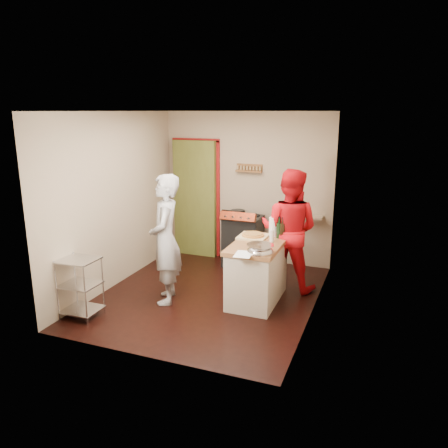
% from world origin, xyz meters
% --- Properties ---
extents(floor, '(3.50, 3.50, 0.00)m').
position_xyz_m(floor, '(0.00, 0.00, 0.00)').
color(floor, black).
rests_on(floor, ground).
extents(back_wall, '(3.00, 0.44, 2.60)m').
position_xyz_m(back_wall, '(-0.64, 1.78, 1.13)').
color(back_wall, gray).
rests_on(back_wall, ground).
extents(left_wall, '(0.04, 3.50, 2.60)m').
position_xyz_m(left_wall, '(-1.50, 0.00, 1.30)').
color(left_wall, gray).
rests_on(left_wall, ground).
extents(right_wall, '(0.04, 3.50, 2.60)m').
position_xyz_m(right_wall, '(1.50, 0.00, 1.30)').
color(right_wall, gray).
rests_on(right_wall, ground).
extents(ceiling, '(3.00, 3.50, 0.02)m').
position_xyz_m(ceiling, '(0.00, 0.00, 2.61)').
color(ceiling, white).
rests_on(ceiling, back_wall).
extents(stove, '(0.60, 0.63, 1.00)m').
position_xyz_m(stove, '(0.05, 1.42, 0.45)').
color(stove, black).
rests_on(stove, ground).
extents(wire_shelving, '(0.48, 0.40, 0.80)m').
position_xyz_m(wire_shelving, '(-1.28, -1.20, 0.44)').
color(wire_shelving, silver).
rests_on(wire_shelving, ground).
extents(island, '(0.67, 1.25, 1.15)m').
position_xyz_m(island, '(0.71, 0.10, 0.45)').
color(island, '#B7AC9C').
rests_on(island, ground).
extents(person_stripe, '(0.65, 0.77, 1.79)m').
position_xyz_m(person_stripe, '(-0.48, -0.36, 0.90)').
color(person_stripe, '#AEAFB3').
rests_on(person_stripe, ground).
extents(person_red, '(0.93, 0.75, 1.81)m').
position_xyz_m(person_red, '(1.00, 0.71, 0.90)').
color(person_red, red).
rests_on(person_red, ground).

